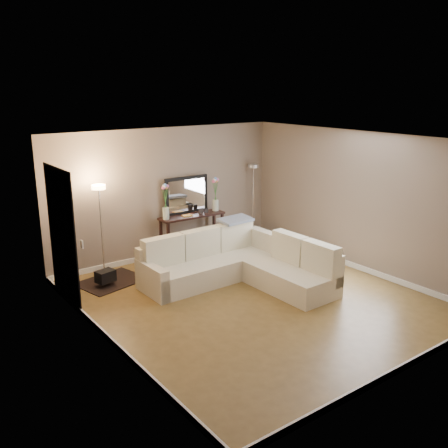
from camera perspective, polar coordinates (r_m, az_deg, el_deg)
floor at (r=8.29m, az=3.31°, el=-8.59°), size 5.00×5.50×0.01m
ceiling at (r=7.60m, az=3.63°, el=9.66°), size 5.00×5.50×0.01m
wall_back at (r=10.06m, az=-6.64°, el=3.52°), size 5.00×0.02×2.60m
wall_front at (r=6.09m, az=20.34°, el=-5.46°), size 5.00×0.02×2.60m
wall_left at (r=6.59m, az=-13.61°, el=-3.32°), size 0.02×5.50×2.60m
wall_right at (r=9.60m, az=15.09°, el=2.50°), size 0.02×5.50×2.60m
baseboard_back at (r=10.37m, az=-6.36°, el=-3.27°), size 5.00×0.03×0.10m
baseboard_front at (r=6.64m, az=19.11°, el=-15.54°), size 5.00×0.03×0.10m
baseboard_left at (r=7.10m, az=-12.76°, el=-12.87°), size 0.03×5.50×0.10m
baseboard_right at (r=9.93m, az=14.49°, el=-4.55°), size 0.03×5.50×0.10m
doorway at (r=8.19m, az=-18.01°, el=-1.40°), size 0.02×1.20×2.20m
switch_plate at (r=7.39m, az=-15.94°, el=-2.24°), size 0.02×0.08×0.12m
sectional_sofa at (r=8.86m, az=1.54°, el=-4.58°), size 2.57×2.44×0.89m
throw_blanket at (r=9.40m, az=1.33°, el=0.50°), size 0.66×0.41×0.09m
console_table at (r=10.16m, az=-4.05°, el=-1.04°), size 1.39×0.39×0.86m
leaning_mirror at (r=10.17m, az=-4.29°, el=3.30°), size 0.98×0.06×0.77m
table_decor at (r=10.07m, az=-3.62°, el=1.09°), size 0.59×0.13×0.14m
flower_vase_left at (r=9.75m, az=-6.69°, el=2.19°), size 0.16×0.13×0.73m
flower_vase_right at (r=10.35m, az=-0.99°, el=3.09°), size 0.16×0.13×0.73m
floor_lamp_lit at (r=9.12m, az=-13.96°, el=1.28°), size 0.29×0.29×1.70m
floor_lamp_unlit at (r=11.07m, az=3.35°, el=4.26°), size 0.27×0.27×1.72m
charcoal_rug at (r=9.19m, az=-12.75°, el=-6.39°), size 1.27×1.06×0.01m
black_bag at (r=8.95m, az=-13.40°, el=-5.81°), size 0.36×0.29×0.20m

